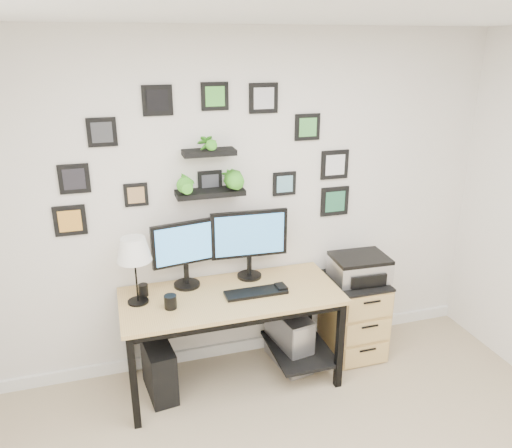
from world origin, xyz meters
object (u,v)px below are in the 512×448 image
object	(u,v)px
table_lamp	(134,251)
pc_tower_black	(159,369)
desk	(235,306)
monitor_left	(185,249)
pc_tower_grey	(289,338)
file_cabinet	(354,316)
printer	(360,268)
monitor_right	(249,239)
mug	(170,302)

from	to	relation	value
table_lamp	pc_tower_black	size ratio (longest dim) A/B	1.19
table_lamp	pc_tower_black	distance (m)	0.94
desk	monitor_left	world-z (taller)	monitor_left
pc_tower_grey	file_cabinet	xyz separation A→B (m)	(0.58, 0.01, 0.10)
pc_tower_black	file_cabinet	xyz separation A→B (m)	(1.63, 0.08, 0.13)
monitor_left	table_lamp	world-z (taller)	monitor_left
monitor_left	table_lamp	bearing A→B (deg)	-158.54
pc_tower_black	desk	bearing A→B (deg)	-4.80
printer	table_lamp	bearing A→B (deg)	-179.18
pc_tower_grey	monitor_right	bearing A→B (deg)	152.75
pc_tower_black	printer	size ratio (longest dim) A/B	0.92
pc_tower_black	pc_tower_grey	xyz separation A→B (m)	(1.05, 0.07, 0.03)
pc_tower_black	pc_tower_grey	bearing A→B (deg)	-3.33
monitor_right	pc_tower_grey	size ratio (longest dim) A/B	1.19
pc_tower_black	pc_tower_grey	size ratio (longest dim) A/B	0.83
mug	pc_tower_black	bearing A→B (deg)	139.92
desk	table_lamp	bearing A→B (deg)	176.88
desk	pc_tower_grey	size ratio (longest dim) A/B	3.23
desk	printer	size ratio (longest dim) A/B	3.55
printer	desk	bearing A→B (deg)	-176.59
monitor_left	mug	world-z (taller)	monitor_left
mug	pc_tower_black	world-z (taller)	mug
monitor_right	pc_tower_grey	world-z (taller)	monitor_right
mug	printer	distance (m)	1.56
monitor_left	pc_tower_grey	xyz separation A→B (m)	(0.78, -0.14, -0.82)
monitor_right	pc_tower_black	distance (m)	1.18
mug	file_cabinet	distance (m)	1.60
desk	file_cabinet	xyz separation A→B (m)	(1.04, 0.06, -0.29)
monitor_right	printer	xyz separation A→B (m)	(0.89, -0.13, -0.30)
printer	file_cabinet	bearing A→B (deg)	-167.64
monitor_right	table_lamp	distance (m)	0.88
desk	monitor_right	bearing A→B (deg)	48.56
table_lamp	monitor_right	bearing A→B (deg)	10.13
monitor_left	table_lamp	distance (m)	0.41
monitor_left	printer	xyz separation A→B (m)	(1.38, -0.12, -0.28)
monitor_left	mug	xyz separation A→B (m)	(-0.16, -0.30, -0.25)
desk	pc_tower_black	world-z (taller)	desk
mug	file_cabinet	size ratio (longest dim) A/B	0.15
pc_tower_grey	printer	xyz separation A→B (m)	(0.60, 0.02, 0.54)
monitor_right	monitor_left	bearing A→B (deg)	-179.10
mug	file_cabinet	bearing A→B (deg)	6.40
monitor_left	file_cabinet	world-z (taller)	monitor_left
desk	monitor_left	size ratio (longest dim) A/B	3.11
desk	monitor_right	distance (m)	0.52
monitor_right	mug	bearing A→B (deg)	-155.07
desk	printer	world-z (taller)	printer
desk	mug	size ratio (longest dim) A/B	16.36
file_cabinet	printer	bearing A→B (deg)	12.36
pc_tower_black	printer	bearing A→B (deg)	-4.06
table_lamp	mug	size ratio (longest dim) A/B	5.00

